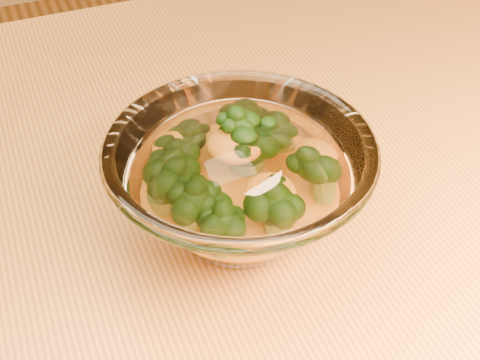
% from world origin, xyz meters
% --- Properties ---
extents(table, '(1.20, 0.80, 0.75)m').
position_xyz_m(table, '(0.00, 0.00, 0.65)').
color(table, '#BB7638').
rests_on(table, ground).
extents(glass_bowl, '(0.20, 0.20, 0.09)m').
position_xyz_m(glass_bowl, '(0.01, -0.01, 0.80)').
color(glass_bowl, white).
rests_on(glass_bowl, table).
extents(cheese_sauce, '(0.11, 0.11, 0.03)m').
position_xyz_m(cheese_sauce, '(0.01, -0.01, 0.78)').
color(cheese_sauce, orange).
rests_on(cheese_sauce, glass_bowl).
extents(broccoli_heap, '(0.14, 0.13, 0.07)m').
position_xyz_m(broccoli_heap, '(0.01, -0.00, 0.81)').
color(broccoli_heap, black).
rests_on(broccoli_heap, cheese_sauce).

